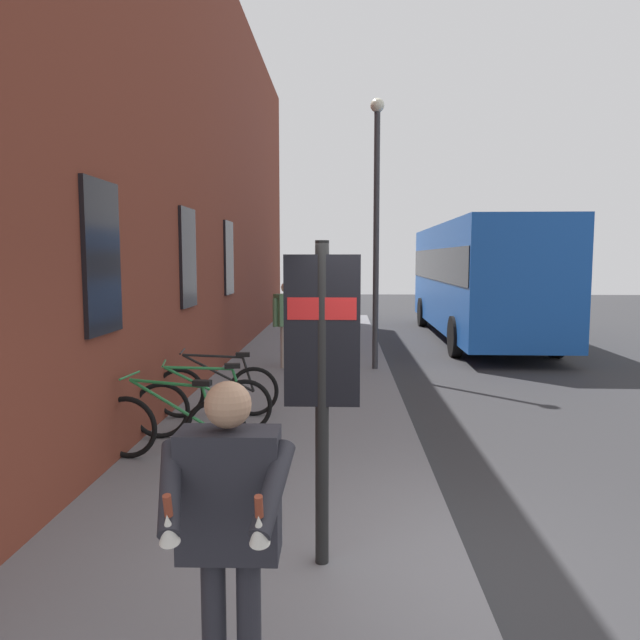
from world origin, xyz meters
TOP-DOWN VIEW (x-y plane):
  - ground at (6.00, -1.00)m, footprint 60.00×60.00m
  - sidewalk_pavement at (8.00, 1.75)m, footprint 24.00×3.50m
  - station_facade at (8.99, 3.80)m, footprint 22.00×0.65m
  - bicycle_under_window at (2.33, 2.88)m, footprint 0.48×1.77m
  - bicycle_far_end at (3.28, 2.74)m, footprint 0.56×1.74m
  - bicycle_leaning_wall at (4.22, 2.76)m, footprint 0.48×1.76m
  - transit_info_sign at (0.10, 1.12)m, footprint 0.10×0.55m
  - city_bus at (13.80, -3.00)m, footprint 10.53×2.73m
  - pedestrian_near_bus at (8.22, 2.13)m, footprint 0.52×0.56m
  - tourist_with_hotdogs at (-1.46, 1.51)m, footprint 0.57×0.65m
  - street_lamp at (8.16, 0.30)m, footprint 0.28×0.28m

SIDE VIEW (x-z plane):
  - ground at x=6.00m, z-range 0.00..0.00m
  - sidewalk_pavement at x=8.00m, z-range 0.00..0.12m
  - bicycle_under_window at x=2.33m, z-range 0.02..1.00m
  - bicycle_far_end at x=3.28m, z-range 0.02..1.00m
  - bicycle_leaning_wall at x=4.22m, z-range 0.02..1.00m
  - tourist_with_hotdogs at x=-1.46m, z-range 0.32..2.01m
  - pedestrian_near_bus at x=8.22m, z-range 0.32..2.11m
  - transit_info_sign at x=0.10m, z-range 0.52..2.92m
  - city_bus at x=13.80m, z-range 0.24..3.59m
  - street_lamp at x=8.16m, z-range 0.61..6.04m
  - station_facade at x=8.99m, z-range 0.00..8.58m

